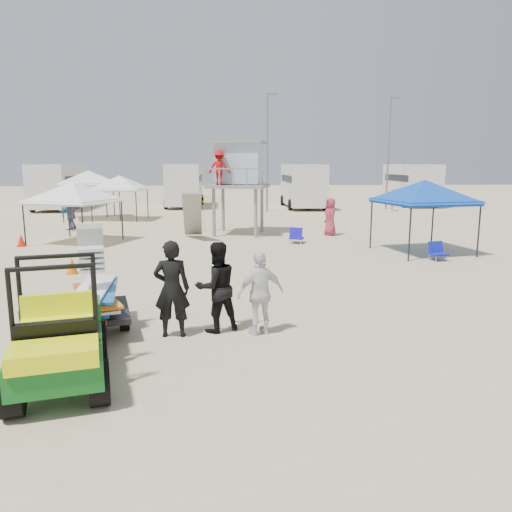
{
  "coord_description": "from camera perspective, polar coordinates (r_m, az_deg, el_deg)",
  "views": [
    {
      "loc": [
        -0.27,
        -7.72,
        3.29
      ],
      "look_at": [
        0.5,
        3.0,
        1.3
      ],
      "focal_mm": 35.0,
      "sensor_mm": 36.0,
      "label": 1
    }
  ],
  "objects": [
    {
      "name": "beach_chair_c",
      "position": [
        21.1,
        4.63,
        2.34
      ],
      "size": [
        0.69,
        0.76,
        0.64
      ],
      "color": "#1710AE",
      "rests_on": "ground"
    },
    {
      "name": "lifeguard_tower",
      "position": [
        23.64,
        -2.23,
        10.14
      ],
      "size": [
        3.16,
        3.16,
        4.23
      ],
      "color": "gray",
      "rests_on": "ground"
    },
    {
      "name": "rv_mid_left",
      "position": [
        39.34,
        -8.19,
        8.21
      ],
      "size": [
        2.65,
        6.5,
        3.25
      ],
      "color": "silver",
      "rests_on": "ground"
    },
    {
      "name": "rv_mid_right",
      "position": [
        38.26,
        5.37,
        8.21
      ],
      "size": [
        2.64,
        7.0,
        3.25
      ],
      "color": "silver",
      "rests_on": "ground"
    },
    {
      "name": "canopy_white_a",
      "position": [
        22.29,
        -20.21,
        7.57
      ],
      "size": [
        3.8,
        3.8,
        2.95
      ],
      "color": "black",
      "rests_on": "ground"
    },
    {
      "name": "light_pole_right",
      "position": [
        38.25,
        14.88,
        11.21
      ],
      "size": [
        0.14,
        0.14,
        8.0
      ],
      "primitive_type": "cylinder",
      "color": "slate",
      "rests_on": "ground"
    },
    {
      "name": "light_pole_left",
      "position": [
        34.88,
        1.29,
        11.65
      ],
      "size": [
        0.14,
        0.14,
        8.0
      ],
      "primitive_type": "cylinder",
      "color": "slate",
      "rests_on": "ground"
    },
    {
      "name": "man_right",
      "position": [
        9.68,
        0.52,
        -4.27
      ],
      "size": [
        1.05,
        0.72,
        1.65
      ],
      "primitive_type": "imported",
      "rotation": [
        0.0,
        0.0,
        3.51
      ],
      "color": "white",
      "rests_on": "ground"
    },
    {
      "name": "man_left",
      "position": [
        9.66,
        -9.6,
        -3.72
      ],
      "size": [
        0.69,
        0.46,
        1.88
      ],
      "primitive_type": "imported",
      "rotation": [
        0.0,
        0.0,
        3.13
      ],
      "color": "black",
      "rests_on": "ground"
    },
    {
      "name": "utility_cart",
      "position": [
        8.07,
        -21.89,
        -7.69
      ],
      "size": [
        1.79,
        2.7,
        1.89
      ],
      "color": "#0E5918",
      "rests_on": "ground"
    },
    {
      "name": "canopy_white_b",
      "position": [
        31.79,
        -18.63,
        8.99
      ],
      "size": [
        4.12,
        4.12,
        3.31
      ],
      "color": "black",
      "rests_on": "ground"
    },
    {
      "name": "beach_chair_b",
      "position": [
        18.4,
        19.99,
        0.54
      ],
      "size": [
        0.63,
        0.68,
        0.64
      ],
      "color": "#0F19A4",
      "rests_on": "ground"
    },
    {
      "name": "beach_chair_a",
      "position": [
        20.65,
        -18.36,
        1.66
      ],
      "size": [
        0.6,
        0.65,
        0.64
      ],
      "color": "#120E9C",
      "rests_on": "ground"
    },
    {
      "name": "rv_far_left",
      "position": [
        39.52,
        -21.58,
        7.6
      ],
      "size": [
        2.64,
        6.8,
        3.25
      ],
      "color": "silver",
      "rests_on": "ground"
    },
    {
      "name": "canopy_white_c",
      "position": [
        30.7,
        -15.34,
        8.6
      ],
      "size": [
        3.02,
        3.02,
        3.03
      ],
      "color": "black",
      "rests_on": "ground"
    },
    {
      "name": "surf_trailer",
      "position": [
        10.25,
        -17.9,
        -4.24
      ],
      "size": [
        1.58,
        2.34,
        1.9
      ],
      "color": "black",
      "rests_on": "ground"
    },
    {
      "name": "umbrella_a",
      "position": [
        26.2,
        -20.25,
        4.37
      ],
      "size": [
        1.99,
        2.02,
        1.58
      ],
      "primitive_type": "imported",
      "rotation": [
        0.0,
        0.0,
        -0.17
      ],
      "color": "red",
      "rests_on": "ground"
    },
    {
      "name": "man_mid",
      "position": [
        9.87,
        -4.53,
        -3.55
      ],
      "size": [
        1.07,
        0.97,
        1.8
      ],
      "primitive_type": "imported",
      "rotation": [
        0.0,
        0.0,
        3.54
      ],
      "color": "black",
      "rests_on": "ground"
    },
    {
      "name": "cone_far",
      "position": [
        22.26,
        -25.26,
        1.63
      ],
      "size": [
        0.34,
        0.34,
        0.5
      ],
      "primitive_type": "cone",
      "color": "red",
      "rests_on": "ground"
    },
    {
      "name": "umbrella_b",
      "position": [
        24.93,
        -5.88,
        4.95
      ],
      "size": [
        2.67,
        2.69,
        1.82
      ],
      "primitive_type": "imported",
      "rotation": [
        0.0,
        0.0,
        0.46
      ],
      "color": "#D4DA13",
      "rests_on": "ground"
    },
    {
      "name": "ground",
      "position": [
        8.4,
        -1.98,
        -12.58
      ],
      "size": [
        140.0,
        140.0,
        0.0
      ],
      "primitive_type": "plane",
      "color": "beige",
      "rests_on": "ground"
    },
    {
      "name": "canopy_blue",
      "position": [
        19.53,
        18.73,
        7.82
      ],
      "size": [
        3.41,
        3.41,
        3.12
      ],
      "color": "black",
      "rests_on": "ground"
    },
    {
      "name": "cone_near",
      "position": [
        16.13,
        -20.29,
        -1.04
      ],
      "size": [
        0.34,
        0.34,
        0.5
      ],
      "primitive_type": "cone",
      "color": "#DD6206",
      "rests_on": "ground"
    },
    {
      "name": "distant_beachgoers",
      "position": [
        26.35,
        -6.85,
        5.2
      ],
      "size": [
        20.35,
        12.5,
        1.84
      ],
      "color": "#A12E43",
      "rests_on": "ground"
    },
    {
      "name": "rv_far_right",
      "position": [
        42.11,
        17.31,
        7.99
      ],
      "size": [
        2.64,
        6.6,
        3.25
      ],
      "color": "silver",
      "rests_on": "ground"
    }
  ]
}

